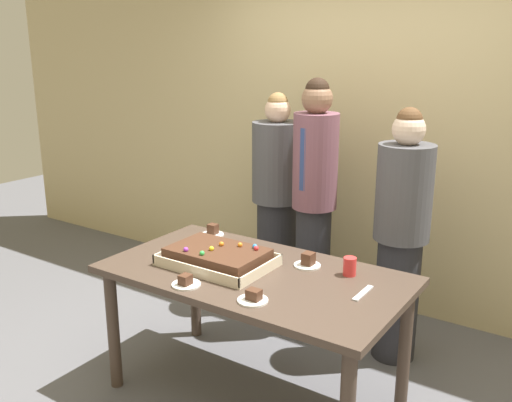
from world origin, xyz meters
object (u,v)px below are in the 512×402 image
drink_cup_nearest (350,266)px  person_serving_front (277,200)px  sheet_cake (218,257)px  party_table (254,288)px  person_green_shirt_behind (401,235)px  person_striped_tie_right (314,202)px  plated_slice_far_left (186,282)px  plated_slice_near_right (253,298)px  cake_server_utensil (363,293)px  plated_slice_far_right (213,232)px  plated_slice_near_left (308,262)px

drink_cup_nearest → person_serving_front: person_serving_front is taller
sheet_cake → party_table: bearing=9.5°
person_green_shirt_behind → person_striped_tie_right: bearing=-55.5°
sheet_cake → person_serving_front: 1.20m
plated_slice_far_left → person_green_shirt_behind: bearing=60.5°
plated_slice_near_right → cake_server_utensil: size_ratio=0.75×
plated_slice_far_left → person_green_shirt_behind: person_green_shirt_behind is taller
plated_slice_far_right → person_serving_front: 0.77m
cake_server_utensil → plated_slice_far_left: bearing=-152.3°
plated_slice_near_left → plated_slice_far_left: plated_slice_near_left is taller
party_table → plated_slice_far_left: 0.41m
plated_slice_far_left → drink_cup_nearest: bearing=43.0°
plated_slice_far_right → plated_slice_near_right: bearing=-40.7°
plated_slice_near_left → cake_server_utensil: 0.44m
sheet_cake → plated_slice_far_left: size_ratio=3.99×
plated_slice_far_right → drink_cup_nearest: drink_cup_nearest is taller
plated_slice_far_right → party_table: bearing=-31.9°
plated_slice_near_right → drink_cup_nearest: size_ratio=1.50×
party_table → plated_slice_near_left: size_ratio=10.96×
person_green_shirt_behind → plated_slice_near_right: bearing=24.3°
sheet_cake → plated_slice_near_right: 0.51m
party_table → sheet_cake: (-0.22, -0.04, 0.14)m
plated_slice_far_right → person_green_shirt_behind: (1.07, 0.52, 0.04)m
plated_slice_far_left → plated_slice_far_right: size_ratio=1.00×
plated_slice_far_right → drink_cup_nearest: size_ratio=1.50×
sheet_cake → person_green_shirt_behind: bearing=51.3°
sheet_cake → plated_slice_near_left: size_ratio=3.99×
sheet_cake → plated_slice_far_right: (-0.34, 0.39, -0.02)m
person_green_shirt_behind → drink_cup_nearest: bearing=33.7°
sheet_cake → plated_slice_far_right: size_ratio=3.99×
party_table → person_green_shirt_behind: 1.02m
plated_slice_near_right → person_striped_tie_right: person_striped_tie_right is taller
plated_slice_near_left → person_striped_tie_right: (-0.33, 0.69, 0.13)m
plated_slice_near_left → person_striped_tie_right: 0.78m
sheet_cake → cake_server_utensil: (0.83, 0.10, -0.04)m
party_table → sheet_cake: size_ratio=2.75×
plated_slice_near_right → plated_slice_far_left: (-0.39, -0.04, -0.00)m
cake_server_utensil → person_striped_tie_right: (-0.74, 0.86, 0.16)m
party_table → cake_server_utensil: cake_server_utensil is taller
sheet_cake → plated_slice_far_left: bearing=-83.3°
plated_slice_far_left → person_serving_front: size_ratio=0.09×
plated_slice_near_left → plated_slice_near_right: bearing=-90.2°
person_striped_tie_right → person_serving_front: bearing=-109.4°
plated_slice_near_right → drink_cup_nearest: (0.25, 0.55, 0.03)m
party_table → person_green_shirt_behind: bearing=59.9°
plated_slice_far_left → plated_slice_far_right: bearing=118.3°
plated_slice_far_left → person_green_shirt_behind: 1.41m
party_table → person_striped_tie_right: person_striped_tie_right is taller
plated_slice_near_left → drink_cup_nearest: drink_cup_nearest is taller
plated_slice_far_right → cake_server_utensil: 1.20m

